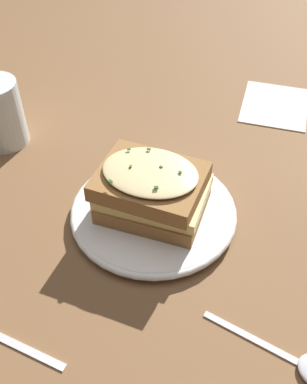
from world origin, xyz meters
name	(u,v)px	position (x,y,z in m)	size (l,w,h in m)	color
ground_plane	(140,219)	(0.00, 0.00, 0.00)	(2.40, 2.40, 0.00)	brown
dinner_plate	(153,212)	(0.01, -0.01, 0.01)	(0.24, 0.24, 0.02)	white
sandwich	(152,190)	(0.01, -0.01, 0.05)	(0.14, 0.16, 0.08)	olive
napkin	(275,105)	(0.38, -0.05, 0.00)	(0.15, 0.12, 0.00)	silver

